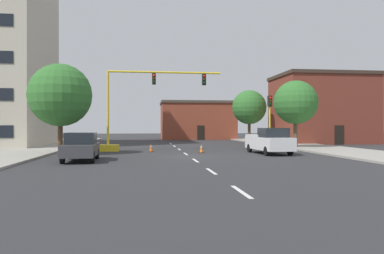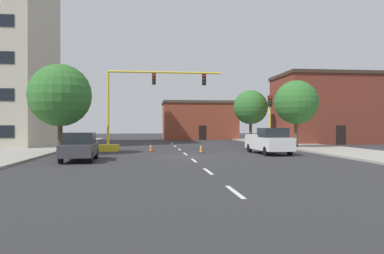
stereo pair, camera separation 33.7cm
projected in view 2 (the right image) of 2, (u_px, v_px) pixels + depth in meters
The scene contains 21 objects.
ground_plane at pixel (189, 157), 26.02m from camera, with size 160.00×160.00×0.00m, color #2D2D30.
sidewalk_left at pixel (31, 150), 32.46m from camera, with size 6.00×56.00×0.14m, color #9E998E.
sidewalk_right at pixel (315, 148), 35.48m from camera, with size 6.00×56.00×0.14m, color #9E998E.
lane_stripe_seg_0 at pixel (235, 192), 12.12m from camera, with size 0.16×2.40×0.01m, color silver.
lane_stripe_seg_1 at pixel (208, 171), 17.58m from camera, with size 0.16×2.40×0.01m, color silver.
lane_stripe_seg_2 at pixel (194, 160), 23.04m from camera, with size 0.16×2.40×0.01m, color silver.
lane_stripe_seg_3 at pixel (185, 154), 28.51m from camera, with size 0.16×2.40×0.01m, color silver.
lane_stripe_seg_4 at pixel (179, 149), 33.97m from camera, with size 0.16×2.40×0.01m, color silver.
lane_stripe_seg_5 at pixel (175, 146), 39.43m from camera, with size 0.16×2.40×0.01m, color silver.
lane_stripe_seg_6 at pixel (172, 144), 44.90m from camera, with size 0.16×2.40×0.01m, color silver.
building_brick_center at pixel (199, 120), 60.33m from camera, with size 11.85×7.84×6.04m.
building_row_right at pixel (323, 109), 46.28m from camera, with size 11.29×8.68×8.49m.
traffic_signal_gantry at pixel (125, 124), 31.71m from camera, with size 10.56×1.20×6.83m.
traffic_light_pole_right at pixel (270, 110), 32.75m from camera, with size 0.32×0.47×4.80m.
tree_right_mid at pixel (296, 102), 35.25m from camera, with size 4.14×4.14×6.45m.
tree_right_far at pixel (251, 107), 47.23m from camera, with size 4.33×4.33×6.67m.
tree_left_near at pixel (60, 95), 27.59m from camera, with size 4.62×4.62×6.73m.
pickup_truck_white at pixel (269, 141), 28.44m from camera, with size 2.29×5.50×1.99m.
sedan_dark_gray_near_left at pixel (80, 146), 22.80m from camera, with size 2.02×4.57×1.74m.
traffic_cone_roadside_a at pixel (201, 148), 29.58m from camera, with size 0.36×0.36×0.71m.
traffic_cone_roadside_b at pixel (151, 148), 30.75m from camera, with size 0.36×0.36×0.69m.
Camera 2 is at (-2.79, -25.87, 2.15)m, focal length 34.91 mm.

